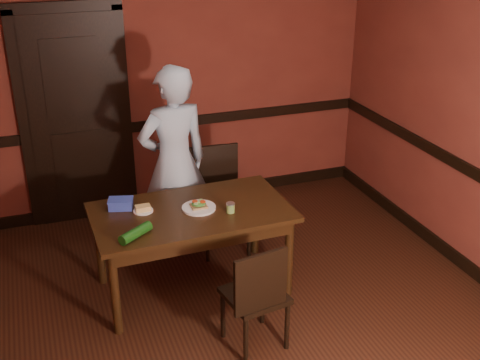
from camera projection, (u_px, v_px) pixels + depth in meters
floor at (256, 322)px, 4.61m from camera, size 4.00×4.50×0.01m
wall_back at (175, 79)px, 5.98m from camera, size 4.00×0.02×2.70m
dado_back at (177, 122)px, 6.15m from camera, size 4.00×0.03×0.10m
baseboard_back at (181, 196)px, 6.50m from camera, size 4.00×0.03×0.12m
baseboard_right at (469, 268)px, 5.20m from camera, size 0.03×4.50×0.12m
door at (76, 115)px, 5.75m from camera, size 1.05×0.07×2.20m
dining_table at (193, 250)px, 4.88m from camera, size 1.57×0.90×0.73m
chair_far at (223, 202)px, 5.43m from camera, size 0.48×0.48×0.95m
chair_near at (255, 293)px, 4.22m from camera, size 0.46×0.46×0.85m
person at (174, 163)px, 5.23m from camera, size 0.70×0.52×1.74m
sandwich_plate at (199, 207)px, 4.74m from camera, size 0.27×0.27×0.07m
sauce_jar at (231, 208)px, 4.68m from camera, size 0.07×0.07×0.08m
cheese_saucer at (143, 209)px, 4.70m from camera, size 0.16×0.16×0.05m
food_tub at (121, 204)px, 4.74m from camera, size 0.22×0.18×0.08m
wrapped_veg at (136, 233)px, 4.32m from camera, size 0.27×0.22×0.08m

